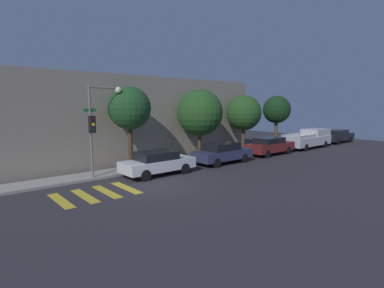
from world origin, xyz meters
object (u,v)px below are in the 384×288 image
at_px(tree_midblock, 200,113).
at_px(tree_behind_truck, 277,110).
at_px(sedan_middle, 222,153).
at_px(sedan_far_end, 270,146).
at_px(sedan_near_corner, 158,162).
at_px(tree_near_corner, 129,109).
at_px(tree_far_end, 244,113).
at_px(sedan_tail_of_row, 337,136).
at_px(traffic_light_pole, 98,117).
at_px(pickup_truck, 309,139).

height_order(tree_midblock, tree_behind_truck, tree_midblock).
bearing_deg(sedan_middle, tree_behind_truck, 11.40).
bearing_deg(sedan_far_end, sedan_near_corner, 180.00).
bearing_deg(tree_midblock, sedan_far_end, -16.78).
bearing_deg(tree_near_corner, sedan_near_corner, -68.03).
distance_m(sedan_far_end, tree_midblock, 6.91).
bearing_deg(tree_far_end, sedan_far_end, -57.32).
height_order(sedan_far_end, tree_midblock, tree_midblock).
xyz_separation_m(sedan_far_end, sedan_tail_of_row, (12.19, 0.00, -0.00)).
distance_m(sedan_middle, sedan_tail_of_row, 17.76).
distance_m(sedan_far_end, tree_near_corner, 12.27).
relative_size(traffic_light_pole, tree_behind_truck, 1.05).
height_order(sedan_middle, tree_behind_truck, tree_behind_truck).
relative_size(sedan_middle, tree_midblock, 0.86).
bearing_deg(sedan_far_end, sedan_middle, 180.00).
bearing_deg(pickup_truck, tree_behind_truck, 145.94).
relative_size(sedan_middle, pickup_truck, 0.78).
height_order(tree_near_corner, tree_behind_truck, tree_near_corner).
xyz_separation_m(tree_far_end, tree_behind_truck, (4.69, -0.00, 0.21)).
relative_size(sedan_middle, tree_behind_truck, 0.91).
relative_size(sedan_near_corner, sedan_tail_of_row, 0.93).
relative_size(sedan_near_corner, tree_near_corner, 0.84).
xyz_separation_m(sedan_middle, pickup_truck, (11.80, 0.00, 0.12)).
bearing_deg(sedan_tail_of_row, tree_far_end, 172.19).
bearing_deg(pickup_truck, tree_midblock, 171.52).
xyz_separation_m(sedan_near_corner, tree_far_end, (9.82, 1.83, 2.66)).
relative_size(traffic_light_pole, tree_near_corner, 1.00).
bearing_deg(sedan_tail_of_row, sedan_far_end, 180.00).
distance_m(sedan_near_corner, sedan_far_end, 11.00).
bearing_deg(sedan_middle, tree_far_end, 22.60).
bearing_deg(tree_far_end, tree_midblock, -180.00).
relative_size(tree_midblock, tree_far_end, 1.06).
bearing_deg(sedan_middle, sedan_tail_of_row, 0.00).
relative_size(pickup_truck, sedan_tail_of_row, 1.22).
xyz_separation_m(traffic_light_pole, tree_midblock, (7.87, 0.56, 0.10)).
distance_m(sedan_tail_of_row, tree_midblock, 18.56).
height_order(sedan_tail_of_row, tree_behind_truck, tree_behind_truck).
distance_m(pickup_truck, tree_near_corner, 18.29).
bearing_deg(tree_behind_truck, pickup_truck, -34.06).
relative_size(tree_far_end, tree_behind_truck, 0.99).
xyz_separation_m(sedan_near_corner, sedan_far_end, (11.00, 0.00, 0.02)).
relative_size(sedan_tail_of_row, tree_behind_truck, 0.96).
bearing_deg(tree_midblock, traffic_light_pole, -175.90).
relative_size(tree_near_corner, tree_far_end, 1.06).
bearing_deg(tree_near_corner, tree_behind_truck, -0.00).
xyz_separation_m(tree_near_corner, tree_far_end, (10.56, 0.00, -0.45)).
relative_size(traffic_light_pole, tree_far_end, 1.06).
bearing_deg(traffic_light_pole, tree_far_end, 2.53).
bearing_deg(sedan_far_end, tree_behind_truck, 27.57).
bearing_deg(sedan_tail_of_row, tree_midblock, 174.27).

